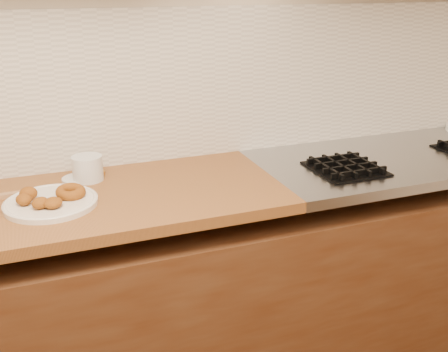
{
  "coord_description": "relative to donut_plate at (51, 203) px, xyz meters",
  "views": [
    {
      "loc": [
        -0.33,
        -0.02,
        1.59
      ],
      "look_at": [
        0.3,
        1.64,
        0.93
      ],
      "focal_mm": 42.0,
      "sensor_mm": 36.0,
      "label": 1
    }
  ],
  "objects": [
    {
      "name": "stovetop",
      "position": [
        1.45,
        0.03,
        -0.03
      ],
      "size": [
        1.3,
        0.62,
        0.04
      ],
      "primitive_type": "cube",
      "color": "#9EA0A5",
      "rests_on": "base_cabinet"
    },
    {
      "name": "donut_plate",
      "position": [
        0.0,
        0.0,
        0.0
      ],
      "size": [
        0.3,
        0.3,
        0.02
      ],
      "primitive_type": "cylinder",
      "color": "silver",
      "rests_on": "butcher_block"
    },
    {
      "name": "base_cabinet",
      "position": [
        0.3,
        0.03,
        -0.52
      ],
      "size": [
        3.6,
        0.6,
        0.77
      ],
      "primitive_type": "cube",
      "color": "#51331D",
      "rests_on": "floor"
    },
    {
      "name": "wall_back",
      "position": [
        0.3,
        0.34,
        0.44
      ],
      "size": [
        4.0,
        0.02,
        2.7
      ],
      "primitive_type": "cube",
      "color": "beige",
      "rests_on": "ground"
    },
    {
      "name": "brass_jar_lid",
      "position": [
        0.18,
        0.25,
        -0.0
      ],
      "size": [
        0.07,
        0.07,
        0.01
      ],
      "primitive_type": "cylinder",
      "rotation": [
        0.0,
        0.0,
        -0.02
      ],
      "color": "#B47C1B",
      "rests_on": "butcher_block"
    },
    {
      "name": "backsplash",
      "position": [
        0.3,
        0.33,
        0.29
      ],
      "size": [
        3.6,
        0.02,
        0.6
      ],
      "primitive_type": "cube",
      "color": "beige",
      "rests_on": "wall_back"
    },
    {
      "name": "wooden_utensil",
      "position": [
        -0.13,
        0.12,
        -0.0
      ],
      "size": [
        0.2,
        0.03,
        0.02
      ],
      "primitive_type": "cube",
      "rotation": [
        0.0,
        0.0,
        0.05
      ],
      "color": "#976C44",
      "rests_on": "butcher_block"
    },
    {
      "name": "plastic_tub",
      "position": [
        0.14,
        0.19,
        0.04
      ],
      "size": [
        0.15,
        0.15,
        0.09
      ],
      "primitive_type": "cylinder",
      "rotation": [
        0.0,
        0.0,
        -0.42
      ],
      "color": "silver",
      "rests_on": "butcher_block"
    },
    {
      "name": "tub_lid",
      "position": [
        0.11,
        0.21,
        -0.0
      ],
      "size": [
        0.13,
        0.13,
        0.01
      ],
      "primitive_type": "cylinder",
      "rotation": [
        0.0,
        0.0,
        -0.11
      ],
      "color": "silver",
      "rests_on": "butcher_block"
    },
    {
      "name": "burner_grates",
      "position": [
        1.42,
        -0.05,
        0.0
      ],
      "size": [
        0.91,
        0.26,
        0.03
      ],
      "color": "black",
      "rests_on": "stovetop"
    },
    {
      "name": "fried_dough_chunks",
      "position": [
        -0.04,
        -0.02,
        0.03
      ],
      "size": [
        0.16,
        0.17,
        0.04
      ],
      "color": "#884B0D",
      "rests_on": "donut_plate"
    },
    {
      "name": "ring_donut",
      "position": [
        0.07,
        0.01,
        0.03
      ],
      "size": [
        0.14,
        0.14,
        0.04
      ],
      "primitive_type": "torus",
      "rotation": [
        0.1,
        0.0,
        0.64
      ],
      "color": "#884B0D",
      "rests_on": "donut_plate"
    }
  ]
}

